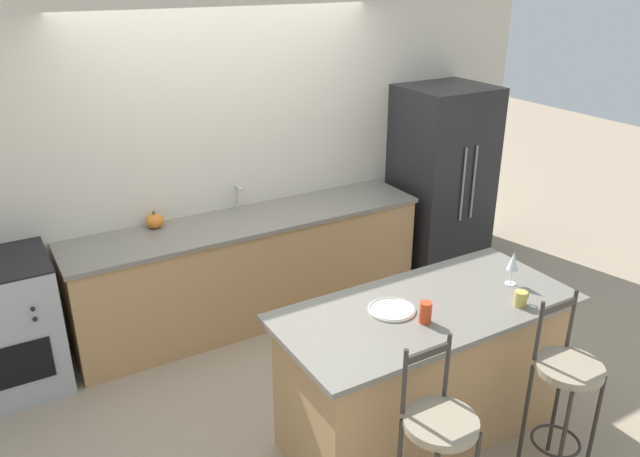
% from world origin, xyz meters
% --- Properties ---
extents(ground_plane, '(18.00, 18.00, 0.00)m').
position_xyz_m(ground_plane, '(0.00, 0.00, 0.00)').
color(ground_plane, tan).
extents(wall_back, '(6.00, 0.07, 2.70)m').
position_xyz_m(wall_back, '(0.00, 0.70, 1.35)').
color(wall_back, beige).
rests_on(wall_back, ground_plane).
extents(back_counter, '(2.94, 0.68, 0.90)m').
position_xyz_m(back_counter, '(0.00, 0.38, 0.45)').
color(back_counter, tan).
rests_on(back_counter, ground_plane).
extents(sink_faucet, '(0.02, 0.13, 0.22)m').
position_xyz_m(sink_faucet, '(0.00, 0.58, 1.04)').
color(sink_faucet, '#ADAFB5').
rests_on(sink_faucet, back_counter).
extents(kitchen_island, '(1.84, 0.84, 0.92)m').
position_xyz_m(kitchen_island, '(0.33, -1.48, 0.47)').
color(kitchen_island, tan).
rests_on(kitchen_island, ground_plane).
extents(refrigerator, '(0.79, 0.74, 1.79)m').
position_xyz_m(refrigerator, '(1.96, 0.32, 0.90)').
color(refrigerator, '#232326').
rests_on(refrigerator, ground_plane).
extents(bar_stool_near, '(0.37, 0.37, 1.13)m').
position_xyz_m(bar_stool_near, '(-0.12, -2.14, 0.62)').
color(bar_stool_near, '#332D28').
rests_on(bar_stool_near, ground_plane).
extents(bar_stool_far, '(0.37, 0.37, 1.13)m').
position_xyz_m(bar_stool_far, '(0.78, -2.15, 0.62)').
color(bar_stool_far, '#332D28').
rests_on(bar_stool_far, ground_plane).
extents(dinner_plate, '(0.28, 0.28, 0.02)m').
position_xyz_m(dinner_plate, '(0.11, -1.41, 0.93)').
color(dinner_plate, beige).
rests_on(dinner_plate, kitchen_island).
extents(wine_glass, '(0.07, 0.07, 0.22)m').
position_xyz_m(wine_glass, '(0.96, -1.52, 1.08)').
color(wine_glass, white).
rests_on(wine_glass, kitchen_island).
extents(coffee_mug, '(0.11, 0.08, 0.09)m').
position_xyz_m(coffee_mug, '(0.81, -1.75, 0.97)').
color(coffee_mug, '#C1B251').
rests_on(coffee_mug, kitchen_island).
extents(tumbler_cup, '(0.07, 0.07, 0.13)m').
position_xyz_m(tumbler_cup, '(0.20, -1.61, 0.99)').
color(tumbler_cup, red).
rests_on(tumbler_cup, kitchen_island).
extents(pumpkin_decoration, '(0.14, 0.14, 0.13)m').
position_xyz_m(pumpkin_decoration, '(-0.70, 0.56, 0.96)').
color(pumpkin_decoration, orange).
rests_on(pumpkin_decoration, back_counter).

